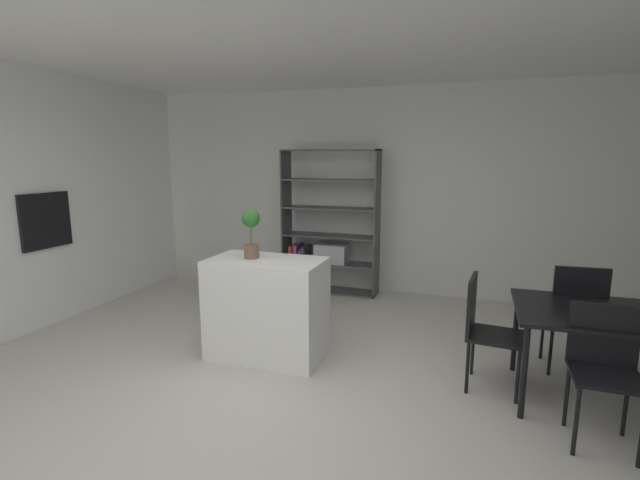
{
  "coord_description": "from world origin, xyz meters",
  "views": [
    {
      "loc": [
        1.41,
        -2.99,
        1.86
      ],
      "look_at": [
        0.02,
        1.08,
        1.08
      ],
      "focal_mm": 25.51,
      "sensor_mm": 36.0,
      "label": 1
    }
  ],
  "objects_px": {
    "built_in_oven": "(46,220)",
    "dining_chair_far": "(575,310)",
    "dining_table": "(588,320)",
    "dining_chair_near": "(604,360)",
    "open_bookshelf": "(328,233)",
    "kitchen_island": "(267,308)",
    "dining_chair_island_side": "(484,323)",
    "potted_plant_on_island": "(251,230)"
  },
  "relations": [
    {
      "from": "dining_chair_far",
      "to": "open_bookshelf",
      "type": "bearing_deg",
      "value": -35.56
    },
    {
      "from": "built_in_oven",
      "to": "kitchen_island",
      "type": "relative_size",
      "value": 0.57
    },
    {
      "from": "kitchen_island",
      "to": "dining_chair_near",
      "type": "relative_size",
      "value": 1.16
    },
    {
      "from": "built_in_oven",
      "to": "dining_chair_far",
      "type": "xyz_separation_m",
      "value": [
        5.29,
        0.52,
        -0.6
      ]
    },
    {
      "from": "dining_chair_far",
      "to": "potted_plant_on_island",
      "type": "bearing_deg",
      "value": 6.42
    },
    {
      "from": "potted_plant_on_island",
      "to": "dining_chair_near",
      "type": "distance_m",
      "value": 2.9
    },
    {
      "from": "open_bookshelf",
      "to": "dining_chair_far",
      "type": "height_order",
      "value": "open_bookshelf"
    },
    {
      "from": "dining_chair_far",
      "to": "dining_chair_near",
      "type": "height_order",
      "value": "dining_chair_far"
    },
    {
      "from": "kitchen_island",
      "to": "open_bookshelf",
      "type": "distance_m",
      "value": 2.26
    },
    {
      "from": "potted_plant_on_island",
      "to": "kitchen_island",
      "type": "bearing_deg",
      "value": -3.13
    },
    {
      "from": "dining_table",
      "to": "dining_chair_near",
      "type": "distance_m",
      "value": 0.5
    },
    {
      "from": "dining_table",
      "to": "built_in_oven",
      "type": "bearing_deg",
      "value": -179.59
    },
    {
      "from": "potted_plant_on_island",
      "to": "dining_chair_island_side",
      "type": "relative_size",
      "value": 0.5
    },
    {
      "from": "potted_plant_on_island",
      "to": "dining_chair_island_side",
      "type": "height_order",
      "value": "potted_plant_on_island"
    },
    {
      "from": "dining_table",
      "to": "dining_chair_far",
      "type": "xyz_separation_m",
      "value": [
        0.01,
        0.48,
        -0.08
      ]
    },
    {
      "from": "open_bookshelf",
      "to": "dining_table",
      "type": "relative_size",
      "value": 1.9
    },
    {
      "from": "potted_plant_on_island",
      "to": "dining_chair_far",
      "type": "relative_size",
      "value": 0.47
    },
    {
      "from": "built_in_oven",
      "to": "kitchen_island",
      "type": "distance_m",
      "value": 2.73
    },
    {
      "from": "dining_chair_island_side",
      "to": "open_bookshelf",
      "type": "bearing_deg",
      "value": 48.63
    },
    {
      "from": "dining_table",
      "to": "dining_chair_island_side",
      "type": "bearing_deg",
      "value": 179.22
    },
    {
      "from": "built_in_oven",
      "to": "dining_table",
      "type": "xyz_separation_m",
      "value": [
        5.28,
        0.04,
        -0.53
      ]
    },
    {
      "from": "open_bookshelf",
      "to": "dining_table",
      "type": "bearing_deg",
      "value": -38.51
    },
    {
      "from": "dining_chair_far",
      "to": "dining_chair_near",
      "type": "bearing_deg",
      "value": 85.92
    },
    {
      "from": "potted_plant_on_island",
      "to": "dining_table",
      "type": "relative_size",
      "value": 0.44
    },
    {
      "from": "open_bookshelf",
      "to": "dining_chair_far",
      "type": "distance_m",
      "value": 3.26
    },
    {
      "from": "built_in_oven",
      "to": "dining_chair_island_side",
      "type": "relative_size",
      "value": 0.66
    },
    {
      "from": "kitchen_island",
      "to": "potted_plant_on_island",
      "type": "bearing_deg",
      "value": 176.87
    },
    {
      "from": "kitchen_island",
      "to": "open_bookshelf",
      "type": "height_order",
      "value": "open_bookshelf"
    },
    {
      "from": "built_in_oven",
      "to": "dining_chair_near",
      "type": "distance_m",
      "value": 5.34
    },
    {
      "from": "dining_table",
      "to": "kitchen_island",
      "type": "bearing_deg",
      "value": -179.35
    },
    {
      "from": "open_bookshelf",
      "to": "dining_chair_near",
      "type": "xyz_separation_m",
      "value": [
        2.76,
        -2.68,
        -0.28
      ]
    },
    {
      "from": "potted_plant_on_island",
      "to": "dining_chair_island_side",
      "type": "xyz_separation_m",
      "value": [
        2.06,
        0.03,
        -0.66
      ]
    },
    {
      "from": "built_in_oven",
      "to": "kitchen_island",
      "type": "bearing_deg",
      "value": 0.17
    },
    {
      "from": "dining_chair_far",
      "to": "built_in_oven",
      "type": "bearing_deg",
      "value": 1.84
    },
    {
      "from": "dining_table",
      "to": "open_bookshelf",
      "type": "bearing_deg",
      "value": 141.49
    },
    {
      "from": "dining_table",
      "to": "dining_chair_far",
      "type": "bearing_deg",
      "value": 89.24
    },
    {
      "from": "potted_plant_on_island",
      "to": "dining_table",
      "type": "bearing_deg",
      "value": 0.44
    },
    {
      "from": "built_in_oven",
      "to": "open_bookshelf",
      "type": "distance_m",
      "value": 3.39
    },
    {
      "from": "built_in_oven",
      "to": "dining_chair_far",
      "type": "height_order",
      "value": "built_in_oven"
    },
    {
      "from": "dining_table",
      "to": "dining_chair_far",
      "type": "distance_m",
      "value": 0.49
    },
    {
      "from": "dining_chair_far",
      "to": "dining_chair_island_side",
      "type": "bearing_deg",
      "value": 28.67
    },
    {
      "from": "built_in_oven",
      "to": "dining_table",
      "type": "relative_size",
      "value": 0.59
    }
  ]
}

